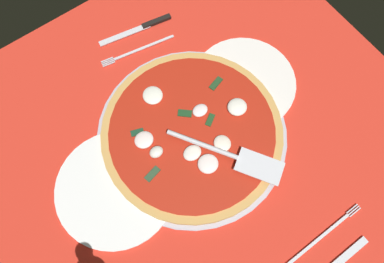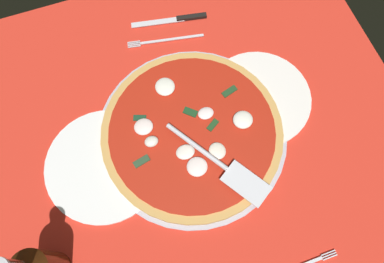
% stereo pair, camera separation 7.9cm
% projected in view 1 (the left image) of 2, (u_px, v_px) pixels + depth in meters
% --- Properties ---
extents(ground_plane, '(0.94, 0.94, 0.01)m').
position_uv_depth(ground_plane, '(204.00, 143.00, 0.81)').
color(ground_plane, red).
extents(checker_pattern, '(0.94, 0.94, 0.00)m').
position_uv_depth(checker_pattern, '(204.00, 142.00, 0.80)').
color(checker_pattern, white).
rests_on(checker_pattern, ground_plane).
extents(pizza_pan, '(0.41, 0.41, 0.01)m').
position_uv_depth(pizza_pan, '(192.00, 134.00, 0.80)').
color(pizza_pan, '#B3B0C1').
rests_on(pizza_pan, ground_plane).
extents(dinner_plate_left, '(0.25, 0.25, 0.01)m').
position_uv_depth(dinner_plate_left, '(116.00, 188.00, 0.76)').
color(dinner_plate_left, white).
rests_on(dinner_plate_left, ground_plane).
extents(dinner_plate_right, '(0.23, 0.23, 0.01)m').
position_uv_depth(dinner_plate_right, '(244.00, 83.00, 0.85)').
color(dinner_plate_right, white).
rests_on(dinner_plate_right, ground_plane).
extents(pizza, '(0.39, 0.39, 0.03)m').
position_uv_depth(pizza, '(192.00, 132.00, 0.79)').
color(pizza, tan).
rests_on(pizza, pizza_pan).
extents(pizza_server, '(0.16, 0.22, 0.01)m').
position_uv_depth(pizza_server, '(230.00, 155.00, 0.75)').
color(pizza_server, silver).
rests_on(pizza_server, pizza).
extents(place_setting_near, '(0.22, 0.12, 0.01)m').
position_uv_depth(place_setting_near, '(322.00, 256.00, 0.72)').
color(place_setting_near, white).
rests_on(place_setting_near, ground_plane).
extents(place_setting_far, '(0.21, 0.15, 0.01)m').
position_uv_depth(place_setting_far, '(140.00, 39.00, 0.89)').
color(place_setting_far, white).
rests_on(place_setting_far, ground_plane).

